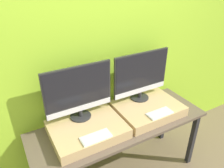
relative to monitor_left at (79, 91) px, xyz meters
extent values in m
cube|color=#9ED12D|center=(0.34, 0.21, 0.18)|extent=(8.00, 0.04, 2.60)
cube|color=brown|center=(0.34, -0.17, -0.39)|extent=(1.78, 0.61, 0.03)
cube|color=#232328|center=(1.18, -0.41, -0.77)|extent=(0.05, 0.05, 0.71)
cube|color=#232328|center=(-0.49, 0.08, -0.77)|extent=(0.05, 0.05, 0.71)
cube|color=#232328|center=(1.18, 0.08, -0.77)|extent=(0.05, 0.05, 0.71)
cube|color=tan|center=(0.00, -0.15, -0.33)|extent=(0.66, 0.52, 0.10)
cylinder|color=#282828|center=(0.00, 0.00, -0.27)|extent=(0.20, 0.20, 0.01)
cylinder|color=#282828|center=(0.00, 0.00, -0.24)|extent=(0.04, 0.04, 0.06)
cube|color=#282828|center=(0.00, 0.00, 0.02)|extent=(0.64, 0.02, 0.45)
cube|color=black|center=(0.00, -0.01, 0.05)|extent=(0.61, 0.00, 0.37)
cube|color=silver|center=(0.00, -0.01, -0.18)|extent=(0.63, 0.00, 0.06)
cube|color=silver|center=(0.00, -0.34, -0.27)|extent=(0.26, 0.12, 0.01)
cube|color=silver|center=(0.00, -0.34, -0.27)|extent=(0.25, 0.10, 0.00)
cube|color=tan|center=(0.69, -0.15, -0.33)|extent=(0.66, 0.52, 0.10)
cylinder|color=#282828|center=(0.69, 0.00, -0.27)|extent=(0.20, 0.20, 0.01)
cylinder|color=#282828|center=(0.69, 0.00, -0.24)|extent=(0.04, 0.04, 0.06)
cube|color=#282828|center=(0.69, 0.00, 0.02)|extent=(0.64, 0.02, 0.45)
cube|color=black|center=(0.69, -0.01, 0.05)|extent=(0.61, 0.00, 0.37)
cube|color=silver|center=(0.69, -0.01, -0.18)|extent=(0.63, 0.00, 0.06)
cube|color=silver|center=(0.69, -0.34, -0.27)|extent=(0.26, 0.12, 0.01)
cube|color=silver|center=(0.69, -0.34, -0.27)|extent=(0.25, 0.10, 0.00)
camera|label=1|loc=(-0.57, -1.62, 0.99)|focal=35.00mm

